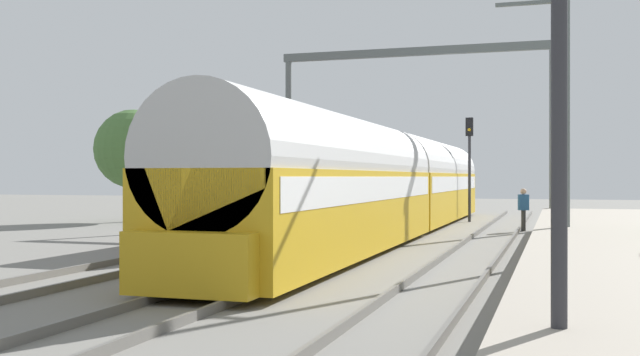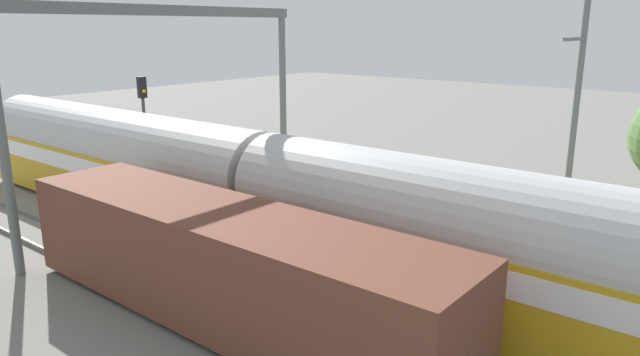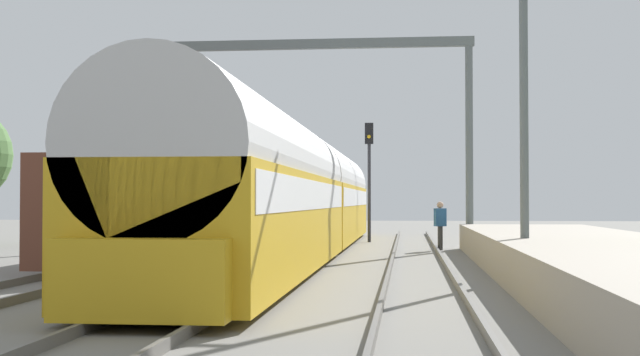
# 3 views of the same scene
# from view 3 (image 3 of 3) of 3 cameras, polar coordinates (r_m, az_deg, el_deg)

# --- Properties ---
(ground) EXTENTS (120.00, 120.00, 0.00)m
(ground) POSITION_cam_3_polar(r_m,az_deg,el_deg) (16.33, -6.77, -7.71)
(ground) COLOR slate
(track_far_west) EXTENTS (1.51, 60.00, 0.16)m
(track_far_west) POSITION_cam_3_polar(r_m,az_deg,el_deg) (17.55, -19.13, -6.94)
(track_far_west) COLOR #65625D
(track_far_west) RESTS_ON ground
(track_west) EXTENTS (1.52, 60.00, 0.16)m
(track_west) POSITION_cam_3_polar(r_m,az_deg,el_deg) (16.32, -6.76, -7.43)
(track_west) COLOR #65625D
(track_west) RESTS_ON ground
(track_east) EXTENTS (1.51, 60.00, 0.16)m
(track_east) POSITION_cam_3_polar(r_m,az_deg,el_deg) (15.94, 6.89, -7.57)
(track_east) COLOR #65625D
(track_east) RESTS_ON ground
(platform) EXTENTS (4.40, 28.00, 0.90)m
(platform) POSITION_cam_3_polar(r_m,az_deg,el_deg) (18.36, 18.83, -5.54)
(platform) COLOR #A39989
(platform) RESTS_ON ground
(passenger_train) EXTENTS (2.93, 32.85, 3.82)m
(passenger_train) POSITION_cam_3_polar(r_m,az_deg,el_deg) (27.66, -1.51, -1.09)
(passenger_train) COLOR gold
(passenger_train) RESTS_ON ground
(freight_car) EXTENTS (2.80, 13.00, 2.70)m
(freight_car) POSITION_cam_3_polar(r_m,az_deg,el_deg) (26.18, -10.50, -2.13)
(freight_car) COLOR brown
(freight_car) RESTS_ON ground
(person_crossing) EXTENTS (0.46, 0.35, 1.73)m
(person_crossing) POSITION_cam_3_polar(r_m,az_deg,el_deg) (30.87, 8.01, -2.87)
(person_crossing) COLOR #363636
(person_crossing) RESTS_ON ground
(railway_signal_far) EXTENTS (0.36, 0.30, 5.09)m
(railway_signal_far) POSITION_cam_3_polar(r_m,az_deg,el_deg) (36.57, 3.29, 0.81)
(railway_signal_far) COLOR #2D2D33
(railway_signal_far) RESTS_ON ground
(catenary_gantry) EXTENTS (12.05, 0.28, 7.86)m
(catenary_gantry) POSITION_cam_3_polar(r_m,az_deg,el_deg) (32.40, -0.47, 5.27)
(catenary_gantry) COLOR slate
(catenary_gantry) RESTS_ON ground
(catenary_pole_east_mid) EXTENTS (1.90, 0.20, 8.00)m
(catenary_pole_east_mid) POSITION_cam_3_polar(r_m,az_deg,el_deg) (20.38, 13.29, 5.24)
(catenary_pole_east_mid) COLOR slate
(catenary_pole_east_mid) RESTS_ON ground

